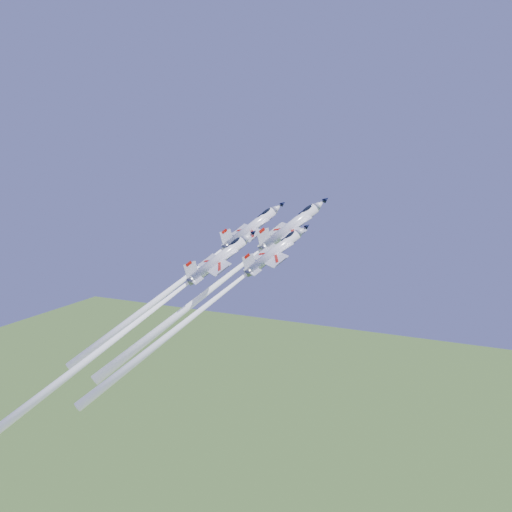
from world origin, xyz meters
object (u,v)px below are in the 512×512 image
at_px(jet_right, 206,306).
at_px(jet_slot, 131,326).
at_px(jet_left, 188,276).
at_px(jet_lead, 224,279).

xyz_separation_m(jet_right, jet_slot, (-12.59, -3.57, -4.14)).
bearing_deg(jet_right, jet_left, 175.32).
distance_m(jet_left, jet_right, 12.99).
distance_m(jet_left, jet_slot, 14.74).
bearing_deg(jet_lead, jet_slot, -91.02).
bearing_deg(jet_lead, jet_right, -40.65).
bearing_deg(jet_slot, jet_left, 114.61).
bearing_deg(jet_lead, jet_left, -139.61).
distance_m(jet_lead, jet_slot, 18.19).
height_order(jet_lead, jet_slot, jet_lead).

